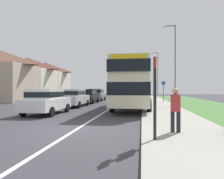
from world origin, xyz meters
The scene contains 14 objects.
ground_plane centered at (0.00, 0.00, 0.00)m, with size 120.00×120.00×0.00m, color #38383D.
lane_marking_centre centered at (0.00, 8.00, 0.00)m, with size 0.14×60.00×0.01m, color silver.
pavement_near_side centered at (4.20, 6.00, 0.06)m, with size 3.20×68.00×0.12m, color #9E998E.
double_decker_bus centered at (1.85, 9.48, 2.14)m, with size 2.80×10.90×3.70m.
parked_car_white centered at (-3.50, 4.88, 0.89)m, with size 1.97×4.21×1.61m.
parked_car_silver centered at (-3.48, 10.47, 0.90)m, with size 1.87×4.43×1.62m.
parked_car_black centered at (-3.48, 15.45, 0.89)m, with size 1.88×4.11×1.62m.
parked_car_grey centered at (-3.58, 20.69, 0.91)m, with size 1.92×3.92×1.66m.
pedestrian_at_stop centered at (3.78, -0.36, 0.98)m, with size 0.34×0.34×1.67m.
bus_stop_sign centered at (3.00, -1.54, 1.54)m, with size 0.09×0.52×2.60m.
cycle_route_sign centered at (5.04, 16.51, 1.43)m, with size 0.44×0.08×2.52m.
street_lamp_mid centered at (5.47, 11.51, 4.23)m, with size 1.14×0.20×7.37m.
street_lamp_far centered at (5.34, 30.74, 4.68)m, with size 1.14×0.20×8.24m.
house_terrace_far_side centered at (-15.56, 23.38, 3.33)m, with size 7.72×19.33×6.65m.
Camera 1 is at (2.62, -7.95, 1.64)m, focal length 33.71 mm.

